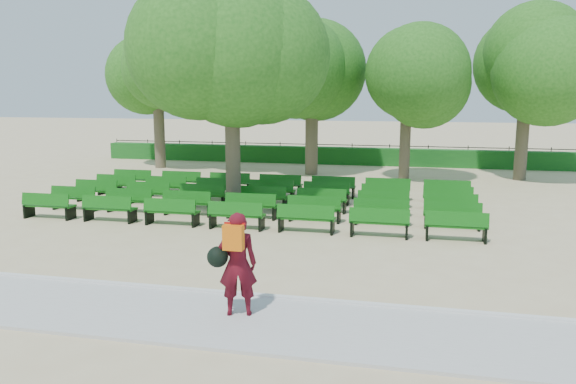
# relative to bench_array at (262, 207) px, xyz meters

# --- Properties ---
(ground) EXTENTS (120.00, 120.00, 0.00)m
(ground) POSITION_rel_bench_array_xyz_m (0.55, -1.65, -0.08)
(ground) COLOR tan
(paving) EXTENTS (30.00, 2.20, 0.06)m
(paving) POSITION_rel_bench_array_xyz_m (0.55, -9.05, -0.05)
(paving) COLOR #B6B5B1
(paving) RESTS_ON ground
(curb) EXTENTS (30.00, 0.12, 0.10)m
(curb) POSITION_rel_bench_array_xyz_m (0.55, -7.90, -0.03)
(curb) COLOR silver
(curb) RESTS_ON ground
(hedge) EXTENTS (26.00, 0.70, 0.90)m
(hedge) POSITION_rel_bench_array_xyz_m (0.55, 12.35, 0.37)
(hedge) COLOR #175C1B
(hedge) RESTS_ON ground
(fence) EXTENTS (26.00, 0.10, 1.02)m
(fence) POSITION_rel_bench_array_xyz_m (0.55, 12.75, -0.08)
(fence) COLOR black
(fence) RESTS_ON ground
(tree_line) EXTENTS (21.80, 6.80, 7.04)m
(tree_line) POSITION_rel_bench_array_xyz_m (0.55, 8.35, -0.08)
(tree_line) COLOR #2B6A1C
(tree_line) RESTS_ON ground
(bench_array) EXTENTS (1.62, 0.62, 1.00)m
(bench_array) POSITION_rel_bench_array_xyz_m (0.00, 0.00, 0.00)
(bench_array) COLOR #105C10
(bench_array) RESTS_ON ground
(tree_among) EXTENTS (5.15, 5.15, 6.88)m
(tree_among) POSITION_rel_bench_array_xyz_m (-0.70, -0.87, 4.46)
(tree_among) COLOR brown
(tree_among) RESTS_ON ground
(person) EXTENTS (0.89, 0.59, 1.79)m
(person) POSITION_rel_bench_array_xyz_m (1.96, -8.83, 0.90)
(person) COLOR #4C0A15
(person) RESTS_ON ground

